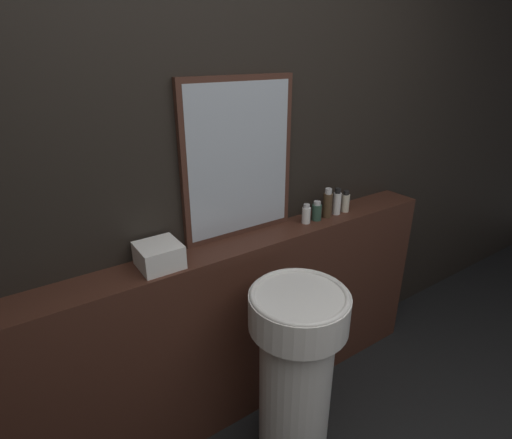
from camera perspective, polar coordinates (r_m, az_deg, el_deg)
The scene contains 10 objects.
wall_back at distance 1.87m, azimuth -4.35°, elevation 5.56°, with size 8.00×0.06×2.50m.
vanity_counter at distance 2.13m, azimuth -1.83°, elevation -15.17°, with size 2.33×0.21×0.99m.
pedestal_sink at distance 1.87m, azimuth 5.68°, elevation -21.05°, with size 0.41×0.41×0.93m.
mirror at distance 1.83m, azimuth -2.45°, elevation 8.47°, with size 0.57×0.03×0.73m.
towel_stack at distance 1.69m, azimuth -13.69°, elevation -4.98°, with size 0.17×0.17×0.10m.
shampoo_bottle at distance 2.06m, azimuth 7.19°, elevation 0.73°, with size 0.04×0.04×0.10m.
conditioner_bottle at distance 2.10m, azimuth 8.67°, elevation 1.16°, with size 0.05×0.05×0.10m.
lotion_bottle at distance 2.14m, azimuth 10.18°, elevation 2.21°, with size 0.05×0.05×0.16m.
body_wash_bottle at distance 2.19m, azimuth 11.50°, elevation 2.43°, with size 0.04×0.04×0.15m.
hand_soap_bottle at distance 2.24m, azimuth 12.67°, elevation 2.46°, with size 0.04×0.04×0.12m.
Camera 1 is at (-0.88, 0.11, 1.82)m, focal length 28.00 mm.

